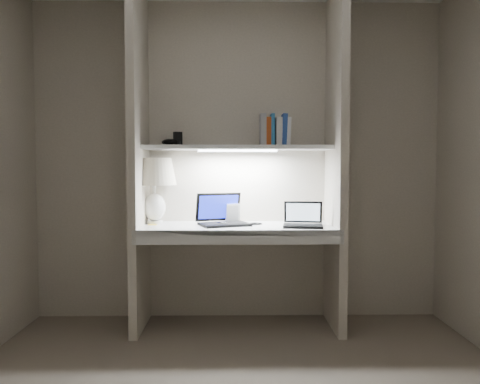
{
  "coord_description": "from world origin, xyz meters",
  "views": [
    {
      "loc": [
        -0.04,
        -2.24,
        1.2
      ],
      "look_at": [
        0.01,
        1.05,
        1.03
      ],
      "focal_mm": 35.0,
      "sensor_mm": 36.0,
      "label": 1
    }
  ],
  "objects_px": {
    "table_lamp": "(154,179)",
    "laptop_main": "(222,218)",
    "speaker": "(232,213)",
    "book_row": "(275,131)",
    "laptop_netbook": "(303,221)"
  },
  "relations": [
    {
      "from": "laptop_main",
      "to": "laptop_netbook",
      "type": "xyz_separation_m",
      "value": [
        0.59,
        -0.12,
        -0.01
      ]
    },
    {
      "from": "speaker",
      "to": "book_row",
      "type": "bearing_deg",
      "value": -10.51
    },
    {
      "from": "book_row",
      "to": "table_lamp",
      "type": "bearing_deg",
      "value": -175.52
    },
    {
      "from": "speaker",
      "to": "book_row",
      "type": "distance_m",
      "value": 0.72
    },
    {
      "from": "laptop_main",
      "to": "laptop_netbook",
      "type": "distance_m",
      "value": 0.6
    },
    {
      "from": "laptop_main",
      "to": "speaker",
      "type": "height_order",
      "value": "laptop_main"
    },
    {
      "from": "laptop_main",
      "to": "speaker",
      "type": "distance_m",
      "value": 0.15
    },
    {
      "from": "table_lamp",
      "to": "speaker",
      "type": "xyz_separation_m",
      "value": [
        0.6,
        0.04,
        -0.26
      ]
    },
    {
      "from": "table_lamp",
      "to": "laptop_netbook",
      "type": "distance_m",
      "value": 1.17
    },
    {
      "from": "speaker",
      "to": "laptop_netbook",
      "type": "bearing_deg",
      "value": -41.5
    },
    {
      "from": "book_row",
      "to": "laptop_main",
      "type": "bearing_deg",
      "value": -158.4
    },
    {
      "from": "table_lamp",
      "to": "laptop_main",
      "type": "bearing_deg",
      "value": -9.65
    },
    {
      "from": "table_lamp",
      "to": "book_row",
      "type": "xyz_separation_m",
      "value": [
        0.93,
        0.07,
        0.37
      ]
    },
    {
      "from": "laptop_main",
      "to": "book_row",
      "type": "height_order",
      "value": "book_row"
    },
    {
      "from": "laptop_netbook",
      "to": "table_lamp",
      "type": "bearing_deg",
      "value": 178.07
    }
  ]
}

